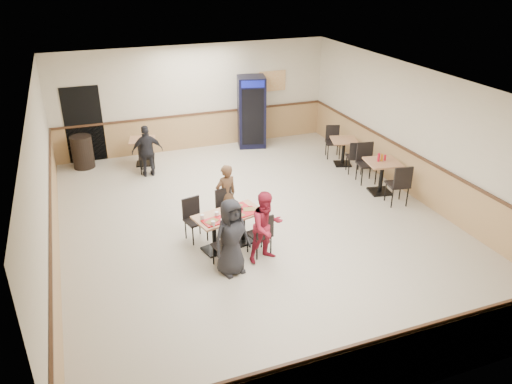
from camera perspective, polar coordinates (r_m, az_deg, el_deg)
name	(u,v)px	position (r m, az deg, el deg)	size (l,w,h in m)	color
ground	(255,223)	(10.75, -0.07, -3.54)	(10.00, 10.00, 0.00)	beige
room_shell	(284,149)	(13.27, 3.26, 4.98)	(10.00, 10.00, 10.00)	silver
main_table	(229,225)	(9.73, -3.13, -3.75)	(1.44, 0.95, 0.71)	black
main_chairs	(227,226)	(9.72, -3.36, -3.94)	(1.50, 1.78, 0.90)	black
diner_woman_left	(231,237)	(8.82, -2.83, -5.19)	(0.71, 0.46, 1.45)	black
diner_woman_right	(266,227)	(9.19, 1.21, -4.00)	(0.68, 0.53, 1.39)	maroon
diner_man_opposite	(226,195)	(10.44, -3.44, -0.34)	(0.49, 0.32, 1.35)	brown
lone_diner	(147,151)	(13.10, -12.31, 4.60)	(0.79, 0.33, 1.35)	black
tabletop_clutter	(230,214)	(9.57, -2.94, -2.52)	(1.18, 0.77, 0.12)	#AE0B10
side_table_near	(382,172)	(12.27, 14.18, 2.24)	(0.87, 0.87, 0.81)	black
side_table_near_chair_south	(398,183)	(11.80, 15.88, 0.95)	(0.47, 0.47, 1.02)	black
side_table_near_chair_north	(367,163)	(12.77, 12.58, 3.21)	(0.47, 0.47, 1.02)	black
side_table_far	(344,148)	(13.77, 9.98, 4.98)	(0.85, 0.85, 0.72)	black
side_table_far_chair_south	(355,156)	(13.32, 11.20, 4.05)	(0.42, 0.42, 0.92)	black
side_table_far_chair_north	(333,142)	(14.25, 8.82, 5.67)	(0.42, 0.42, 0.92)	black
condiment_caddy	(381,157)	(12.16, 14.11, 3.86)	(0.23, 0.06, 0.20)	red
back_table	(143,148)	(13.93, -12.79, 4.97)	(0.80, 0.80, 0.73)	black
back_table_chair_lone	(147,156)	(13.40, -12.39, 4.08)	(0.43, 0.43, 0.92)	black
pepsi_cooler	(251,112)	(14.86, -0.53, 9.16)	(0.95, 0.95, 2.08)	black
trash_bin	(83,152)	(14.18, -19.21, 4.35)	(0.56, 0.56, 0.88)	black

